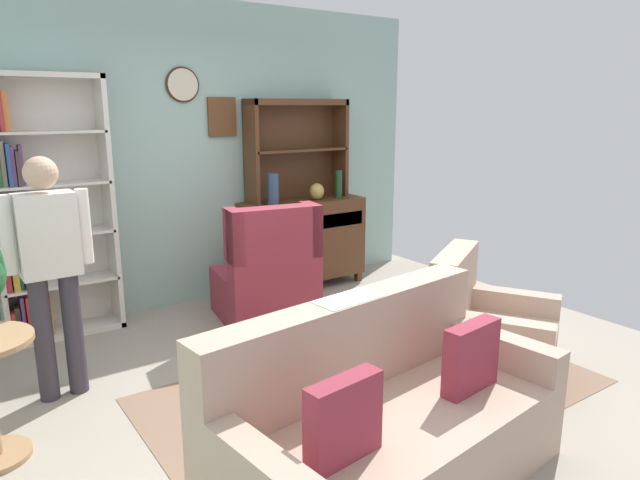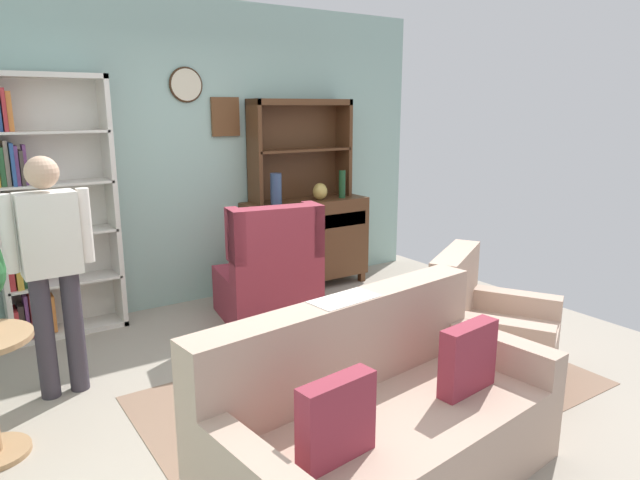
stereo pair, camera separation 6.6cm
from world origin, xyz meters
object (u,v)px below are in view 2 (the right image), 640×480
Objects in this scene: sideboard at (306,239)px; coffee_table at (309,356)px; sideboard_hutch at (300,136)px; bookshelf at (45,214)px; bottle_wine at (342,184)px; person_reading at (52,260)px; wingback_chair at (270,278)px; vase_tall at (276,189)px; armchair_floral at (488,339)px; vase_round at (320,191)px; couch_floral at (380,426)px; book_stack at (333,338)px.

sideboard is 2.48m from coffee_table.
bookshelf is at bearing -179.42° from sideboard_hutch.
sideboard is 4.53× the size of bottle_wine.
bookshelf is 2.53m from coffee_table.
person_reading is (-0.14, -1.12, -0.10)m from bookshelf.
bottle_wine is at bearing 25.00° from wingback_chair.
person_reading is (-2.55, -1.03, 0.40)m from sideboard.
sideboard is 1.02m from wingback_chair.
wingback_chair is (-1.17, -0.55, -0.68)m from bottle_wine.
sideboard is 4.25× the size of vase_tall.
wingback_chair is 0.67× the size of person_reading.
vase_round is at bearing 85.35° from armchair_floral.
couch_floral is at bearing -115.95° from sideboard.
vase_round reaches higher than sideboard.
couch_floral is 1.79× the size of armchair_floral.
person_reading is at bearing -156.16° from vase_tall.
armchair_floral is at bearing -100.90° from bottle_wine.
vase_round reaches higher than wingback_chair.
vase_tall is at bearing 70.08° from couch_floral.
vase_tall is 2.37m from person_reading.
book_stack is (-1.18, -2.16, -0.05)m from sideboard.
bookshelf is 1.35× the size of person_reading.
wingback_chair is at bearing 70.09° from coffee_table.
couch_floral is 2.27m from person_reading.
sideboard_hutch reaches higher than bottle_wine.
vase_tall reaches higher than vase_round.
sideboard is 1.24× the size of wingback_chair.
couch_floral is (-1.41, -2.90, -0.20)m from sideboard.
bookshelf is 2.00× the size of armchair_floral.
sideboard_hutch is at bearing 90.00° from sideboard.
sideboard_hutch reaches higher than sideboard.
couch_floral is (-1.02, -2.82, -0.76)m from vase_tall.
bookshelf is 2.54m from vase_round.
couch_floral is at bearing -58.69° from person_reading.
person_reading is at bearing -157.91° from sideboard.
vase_round is 3.30m from couch_floral.
sideboard reaches higher than coffee_table.
coffee_table is at bearing 158.10° from book_stack.
sideboard_hutch is 3.60× the size of vase_tall.
vase_tall reaches higher than coffee_table.
coffee_table is at bearing -63.51° from bookshelf.
bottle_wine is 2.73m from coffee_table.
vase_tall is 0.29× the size of armchair_floral.
couch_floral is at bearing -122.65° from bottle_wine.
vase_round is 0.27m from bottle_wine.
vase_tall is at bearing 179.34° from bottle_wine.
armchair_floral is (2.34, -2.53, -0.72)m from bookshelf.
book_stack reaches higher than coffee_table.
book_stack is (1.23, -2.24, -0.55)m from bookshelf.
bookshelf is at bearing 116.49° from coffee_table.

